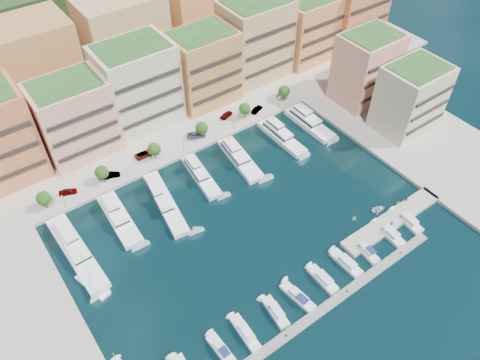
% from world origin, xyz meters
% --- Properties ---
extents(ground, '(400.00, 400.00, 0.00)m').
position_xyz_m(ground, '(0.00, 0.00, 0.00)').
color(ground, black).
rests_on(ground, ground).
extents(north_quay, '(220.00, 64.00, 2.00)m').
position_xyz_m(north_quay, '(0.00, 62.00, 0.00)').
color(north_quay, '#9E998E').
rests_on(north_quay, ground).
extents(east_quay, '(34.00, 76.00, 2.00)m').
position_xyz_m(east_quay, '(62.00, -8.00, 0.00)').
color(east_quay, '#9E998E').
rests_on(east_quay, ground).
extents(hillside, '(240.00, 40.00, 58.00)m').
position_xyz_m(hillside, '(0.00, 110.00, 0.00)').
color(hillside, '#183415').
rests_on(hillside, ground).
extents(south_pontoon, '(72.00, 2.20, 0.35)m').
position_xyz_m(south_pontoon, '(-3.00, -30.00, 0.00)').
color(south_pontoon, gray).
rests_on(south_pontoon, ground).
extents(finger_pier, '(32.00, 5.00, 2.00)m').
position_xyz_m(finger_pier, '(30.00, -22.00, 0.00)').
color(finger_pier, '#9E998E').
rests_on(finger_pier, ground).
extents(apartment_2, '(20.00, 15.50, 22.80)m').
position_xyz_m(apartment_2, '(-23.00, 49.99, 12.31)').
color(apartment_2, '#F29F87').
rests_on(apartment_2, north_quay).
extents(apartment_3, '(22.00, 16.50, 25.80)m').
position_xyz_m(apartment_3, '(-2.00, 51.99, 13.81)').
color(apartment_3, beige).
rests_on(apartment_3, north_quay).
extents(apartment_4, '(20.00, 15.50, 23.80)m').
position_xyz_m(apartment_4, '(20.00, 49.99, 12.81)').
color(apartment_4, '#D4894F').
rests_on(apartment_4, north_quay).
extents(apartment_5, '(22.00, 16.50, 26.80)m').
position_xyz_m(apartment_5, '(42.00, 51.99, 14.31)').
color(apartment_5, tan).
rests_on(apartment_5, north_quay).
extents(apartment_6, '(20.00, 15.50, 22.80)m').
position_xyz_m(apartment_6, '(64.00, 49.99, 12.31)').
color(apartment_6, '#E49953').
rests_on(apartment_6, north_quay).
extents(apartment_7, '(22.00, 16.50, 24.80)m').
position_xyz_m(apartment_7, '(84.00, 47.99, 13.31)').
color(apartment_7, '#DC8149').
rests_on(apartment_7, north_quay).
extents(apartment_east_a, '(18.00, 14.50, 22.80)m').
position_xyz_m(apartment_east_a, '(62.00, 19.99, 12.31)').
color(apartment_east_a, '#F29F87').
rests_on(apartment_east_a, east_quay).
extents(apartment_east_b, '(18.00, 14.50, 20.80)m').
position_xyz_m(apartment_east_b, '(62.00, 1.99, 11.31)').
color(apartment_east_b, beige).
rests_on(apartment_east_b, east_quay).
extents(backblock_1, '(26.00, 18.00, 30.00)m').
position_xyz_m(backblock_1, '(-25.00, 74.00, 16.00)').
color(backblock_1, '#D4894F').
rests_on(backblock_1, north_quay).
extents(backblock_2, '(26.00, 18.00, 30.00)m').
position_xyz_m(backblock_2, '(5.00, 74.00, 16.00)').
color(backblock_2, tan).
rests_on(backblock_2, north_quay).
extents(backblock_3, '(26.00, 18.00, 30.00)m').
position_xyz_m(backblock_3, '(35.00, 74.00, 16.00)').
color(backblock_3, '#E49953').
rests_on(backblock_3, north_quay).
extents(tree_0, '(3.80, 3.80, 5.65)m').
position_xyz_m(tree_0, '(-40.00, 33.50, 4.74)').
color(tree_0, '#473323').
rests_on(tree_0, north_quay).
extents(tree_1, '(3.80, 3.80, 5.65)m').
position_xyz_m(tree_1, '(-24.00, 33.50, 4.74)').
color(tree_1, '#473323').
rests_on(tree_1, north_quay).
extents(tree_2, '(3.80, 3.80, 5.65)m').
position_xyz_m(tree_2, '(-8.00, 33.50, 4.74)').
color(tree_2, '#473323').
rests_on(tree_2, north_quay).
extents(tree_3, '(3.80, 3.80, 5.65)m').
position_xyz_m(tree_3, '(8.00, 33.50, 4.74)').
color(tree_3, '#473323').
rests_on(tree_3, north_quay).
extents(tree_4, '(3.80, 3.80, 5.65)m').
position_xyz_m(tree_4, '(24.00, 33.50, 4.74)').
color(tree_4, '#473323').
rests_on(tree_4, north_quay).
extents(tree_5, '(3.80, 3.80, 5.65)m').
position_xyz_m(tree_5, '(40.00, 33.50, 4.74)').
color(tree_5, '#473323').
rests_on(tree_5, north_quay).
extents(lamppost_0, '(0.30, 0.30, 4.20)m').
position_xyz_m(lamppost_0, '(-36.00, 31.20, 3.83)').
color(lamppost_0, black).
rests_on(lamppost_0, north_quay).
extents(lamppost_1, '(0.30, 0.30, 4.20)m').
position_xyz_m(lamppost_1, '(-18.00, 31.20, 3.83)').
color(lamppost_1, black).
rests_on(lamppost_1, north_quay).
extents(lamppost_2, '(0.30, 0.30, 4.20)m').
position_xyz_m(lamppost_2, '(0.00, 31.20, 3.83)').
color(lamppost_2, black).
rests_on(lamppost_2, north_quay).
extents(lamppost_3, '(0.30, 0.30, 4.20)m').
position_xyz_m(lamppost_3, '(18.00, 31.20, 3.83)').
color(lamppost_3, black).
rests_on(lamppost_3, north_quay).
extents(lamppost_4, '(0.30, 0.30, 4.20)m').
position_xyz_m(lamppost_4, '(36.00, 31.20, 3.83)').
color(lamppost_4, black).
rests_on(lamppost_4, north_quay).
extents(yacht_0, '(5.79, 26.55, 7.30)m').
position_xyz_m(yacht_0, '(-39.38, 16.90, 1.21)').
color(yacht_0, white).
rests_on(yacht_0, ground).
extents(yacht_1, '(6.01, 19.84, 7.30)m').
position_xyz_m(yacht_1, '(-26.47, 19.97, 1.09)').
color(yacht_1, white).
rests_on(yacht_1, ground).
extents(yacht_2, '(7.78, 24.24, 7.30)m').
position_xyz_m(yacht_2, '(-14.19, 18.07, 1.21)').
color(yacht_2, white).
rests_on(yacht_2, ground).
extents(yacht_3, '(6.10, 18.39, 7.30)m').
position_xyz_m(yacht_3, '(-1.12, 20.74, 1.21)').
color(yacht_3, white).
rests_on(yacht_3, ground).
extents(yacht_4, '(7.30, 20.20, 7.30)m').
position_xyz_m(yacht_4, '(11.80, 19.90, 1.09)').
color(yacht_4, white).
rests_on(yacht_4, ground).
extents(yacht_5, '(4.43, 18.96, 7.30)m').
position_xyz_m(yacht_5, '(27.70, 20.32, 1.21)').
color(yacht_5, white).
rests_on(yacht_5, ground).
extents(yacht_6, '(5.18, 19.01, 7.30)m').
position_xyz_m(yacht_6, '(38.97, 20.30, 1.21)').
color(yacht_6, white).
rests_on(yacht_6, ground).
extents(cruiser_1, '(2.60, 7.89, 2.66)m').
position_xyz_m(cruiser_1, '(-24.84, -24.60, 0.57)').
color(cruiser_1, white).
rests_on(cruiser_1, ground).
extents(cruiser_2, '(2.87, 9.23, 2.55)m').
position_xyz_m(cruiser_2, '(-18.66, -24.60, 0.55)').
color(cruiser_2, white).
rests_on(cruiser_2, ground).
extents(cruiser_3, '(3.30, 8.34, 2.55)m').
position_xyz_m(cruiser_3, '(-10.45, -24.59, 0.55)').
color(cruiser_3, white).
rests_on(cruiser_3, ground).
extents(cruiser_4, '(3.43, 9.32, 2.66)m').
position_xyz_m(cruiser_4, '(-4.05, -24.62, 0.57)').
color(cruiser_4, white).
rests_on(cruiser_4, ground).
extents(cruiser_5, '(2.60, 8.28, 2.55)m').
position_xyz_m(cruiser_5, '(3.60, -24.59, 0.55)').
color(cruiser_5, white).
rests_on(cruiser_5, ground).
extents(cruiser_6, '(2.91, 8.71, 2.55)m').
position_xyz_m(cruiser_6, '(11.12, -24.59, 0.55)').
color(cruiser_6, white).
rests_on(cruiser_6, ground).
extents(cruiser_7, '(3.02, 8.47, 2.66)m').
position_xyz_m(cruiser_7, '(17.46, -24.61, 0.57)').
color(cruiser_7, white).
rests_on(cruiser_7, ground).
extents(cruiser_8, '(3.27, 8.85, 2.55)m').
position_xyz_m(cruiser_8, '(26.13, -24.60, 0.55)').
color(cruiser_8, white).
rests_on(cruiser_8, ground).
extents(cruiser_9, '(3.56, 9.01, 2.55)m').
position_xyz_m(cruiser_9, '(33.15, -24.60, 0.55)').
color(cruiser_9, white).
rests_on(cruiser_9, ground).
extents(sailboat_2, '(5.16, 9.91, 13.20)m').
position_xyz_m(sailboat_2, '(-39.98, 5.22, 0.31)').
color(sailboat_2, white).
rests_on(sailboat_2, ground).
extents(tender_2, '(4.42, 3.59, 0.81)m').
position_xyz_m(tender_2, '(30.18, -17.40, 0.40)').
color(tender_2, silver).
rests_on(tender_2, ground).
extents(tender_3, '(1.75, 1.54, 0.87)m').
position_xyz_m(tender_3, '(35.97, -19.00, 0.43)').
color(tender_3, beige).
rests_on(tender_3, ground).
extents(tender_1, '(1.87, 1.72, 0.83)m').
position_xyz_m(tender_1, '(22.76, -15.82, 0.41)').
color(tender_1, beige).
rests_on(tender_1, ground).
extents(car_0, '(5.01, 3.34, 1.59)m').
position_xyz_m(car_0, '(-33.68, 35.22, 1.79)').
color(car_0, gray).
rests_on(car_0, north_quay).
extents(car_1, '(4.85, 3.13, 1.51)m').
position_xyz_m(car_1, '(-21.45, 34.17, 1.76)').
color(car_1, gray).
rests_on(car_1, north_quay).
extents(car_2, '(5.49, 2.68, 1.50)m').
position_xyz_m(car_2, '(-10.17, 36.53, 1.75)').
color(car_2, gray).
rests_on(car_2, north_quay).
extents(car_3, '(6.28, 4.51, 1.69)m').
position_xyz_m(car_3, '(6.73, 34.83, 1.84)').
color(car_3, gray).
rests_on(car_3, north_quay).
extents(car_4, '(5.17, 3.27, 1.64)m').
position_xyz_m(car_4, '(19.74, 37.55, 1.82)').
color(car_4, gray).
rests_on(car_4, north_quay).
extents(car_5, '(4.98, 3.17, 1.55)m').
position_xyz_m(car_5, '(29.33, 34.09, 1.78)').
color(car_5, gray).
rests_on(car_5, north_quay).
extents(person_0, '(0.83, 0.79, 1.92)m').
position_xyz_m(person_0, '(27.95, -23.31, 1.96)').
color(person_0, '#222345').
rests_on(person_0, finger_pier).
extents(person_1, '(1.03, 0.84, 1.96)m').
position_xyz_m(person_1, '(37.48, -20.00, 1.98)').
color(person_1, '#4F3C2F').
rests_on(person_1, finger_pier).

